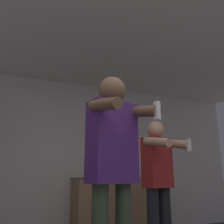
# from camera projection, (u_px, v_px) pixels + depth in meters

# --- Properties ---
(wall_back) EXTENTS (7.00, 0.06, 2.55)m
(wall_back) POSITION_uv_depth(u_px,v_px,m) (63.00, 154.00, 4.22)
(wall_back) COLOR silver
(wall_back) RESTS_ON ground_plane
(ceiling_slab) EXTENTS (7.00, 3.90, 0.05)m
(ceiling_slab) POSITION_uv_depth(u_px,v_px,m) (98.00, 34.00, 3.01)
(ceiling_slab) COLOR silver
(ceiling_slab) RESTS_ON wall_back
(counter) EXTENTS (1.61, 0.56, 0.89)m
(counter) POSITION_uv_depth(u_px,v_px,m) (121.00, 206.00, 4.10)
(counter) COLOR #997551
(counter) RESTS_ON ground_plane
(bottle_dark_rum) EXTENTS (0.06, 0.06, 0.35)m
(bottle_dark_rum) POSITION_uv_depth(u_px,v_px,m) (143.00, 169.00, 4.36)
(bottle_dark_rum) COLOR #563314
(bottle_dark_rum) RESTS_ON counter
(bottle_amber_bourbon) EXTENTS (0.07, 0.07, 0.28)m
(bottle_amber_bourbon) POSITION_uv_depth(u_px,v_px,m) (92.00, 171.00, 4.00)
(bottle_amber_bourbon) COLOR #194723
(bottle_amber_bourbon) RESTS_ON counter
(bottle_green_wine) EXTENTS (0.06, 0.06, 0.35)m
(bottle_green_wine) POSITION_uv_depth(u_px,v_px,m) (131.00, 170.00, 4.27)
(bottle_green_wine) COLOR #563314
(bottle_green_wine) RESTS_ON counter
(bottle_clear_vodka) EXTENTS (0.06, 0.06, 0.31)m
(bottle_clear_vodka) POSITION_uv_depth(u_px,v_px,m) (121.00, 170.00, 4.19)
(bottle_clear_vodka) COLOR #563314
(bottle_clear_vodka) RESTS_ON counter
(person_woman_foreground) EXTENTS (0.51, 0.52, 1.71)m
(person_woman_foreground) POSITION_uv_depth(u_px,v_px,m) (113.00, 160.00, 1.93)
(person_woman_foreground) COLOR #38422D
(person_woman_foreground) RESTS_ON ground_plane
(person_man_side) EXTENTS (0.48, 0.53, 1.57)m
(person_man_side) POSITION_uv_depth(u_px,v_px,m) (159.00, 177.00, 2.92)
(person_man_side) COLOR black
(person_man_side) RESTS_ON ground_plane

